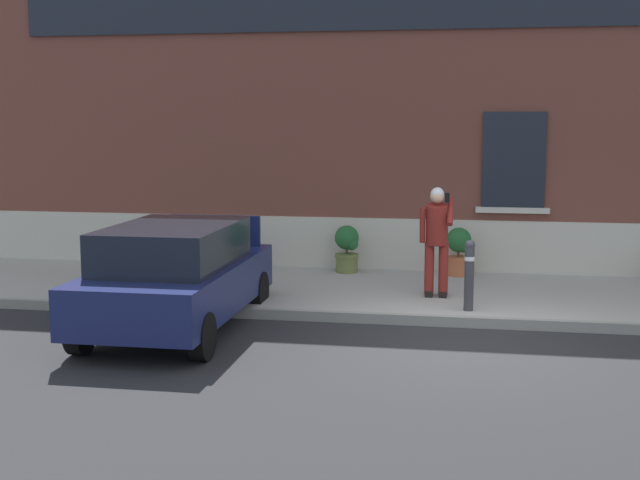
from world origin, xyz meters
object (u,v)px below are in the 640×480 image
object	(u,v)px
planter_charcoal	(236,247)
planter_olive	(347,248)
planter_terracotta	(459,250)
bollard_near_person	(469,273)
person_on_phone	(437,235)
hatchback_car_navy	(177,275)
bollard_far_left	(194,264)

from	to	relation	value
planter_charcoal	planter_olive	xyz separation A→B (m)	(2.01, 0.28, 0.00)
planter_terracotta	bollard_near_person	bearing A→B (deg)	-86.29
bollard_near_person	planter_olive	bearing A→B (deg)	128.31
person_on_phone	planter_olive	distance (m)	2.64
hatchback_car_navy	person_on_phone	distance (m)	4.08
planter_olive	person_on_phone	bearing A→B (deg)	-49.34
planter_olive	hatchback_car_navy	bearing A→B (deg)	-113.88
bollard_far_left	person_on_phone	bearing A→B (deg)	12.55
person_on_phone	planter_olive	world-z (taller)	person_on_phone
bollard_near_person	person_on_phone	distance (m)	1.05
person_on_phone	planter_terracotta	xyz separation A→B (m)	(0.33, 2.01, -0.54)
bollard_far_left	planter_olive	size ratio (longest dim) A/B	1.22
hatchback_car_navy	bollard_far_left	size ratio (longest dim) A/B	3.89
planter_terracotta	bollard_far_left	bearing A→B (deg)	-144.69
planter_charcoal	planter_terracotta	bearing A→B (deg)	4.72
bollard_far_left	planter_terracotta	world-z (taller)	bollard_far_left
bollard_far_left	planter_olive	bearing A→B (deg)	54.52
planter_charcoal	planter_olive	size ratio (longest dim) A/B	1.00
bollard_far_left	bollard_near_person	bearing A→B (deg)	0.00
bollard_near_person	planter_olive	world-z (taller)	bollard_near_person
bollard_near_person	planter_terracotta	bearing A→B (deg)	93.71
hatchback_car_navy	planter_olive	bearing A→B (deg)	66.12
bollard_near_person	planter_olive	xyz separation A→B (m)	(-2.19, 2.77, -0.11)
bollard_near_person	person_on_phone	bearing A→B (deg)	121.98
planter_charcoal	planter_terracotta	size ratio (longest dim) A/B	1.00
bollard_near_person	planter_terracotta	size ratio (longest dim) A/B	1.22
bollard_far_left	person_on_phone	size ratio (longest dim) A/B	0.60
hatchback_car_navy	planter_charcoal	xyz separation A→B (m)	(-0.21, 3.78, -0.18)
person_on_phone	bollard_near_person	bearing A→B (deg)	-59.00
planter_terracotta	planter_charcoal	bearing A→B (deg)	-175.28
hatchback_car_navy	person_on_phone	bearing A→B (deg)	31.15
bollard_near_person	bollard_far_left	xyz separation A→B (m)	(-4.16, 0.00, 0.00)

